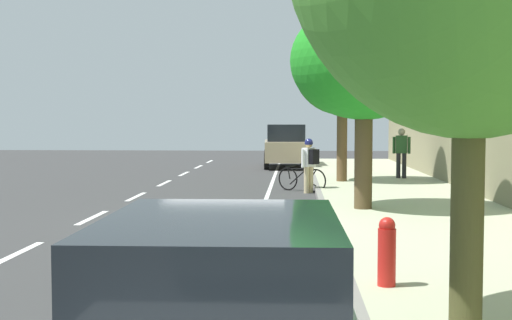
% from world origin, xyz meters
% --- Properties ---
extents(ground, '(69.33, 69.33, 0.00)m').
position_xyz_m(ground, '(0.00, 0.00, 0.00)').
color(ground, '#363636').
extents(sidewalk, '(4.15, 43.33, 0.16)m').
position_xyz_m(sidewalk, '(4.29, 0.00, 0.08)').
color(sidewalk, '#ADB091').
rests_on(sidewalk, ground).
extents(curb_edge, '(0.16, 43.33, 0.16)m').
position_xyz_m(curb_edge, '(2.14, 0.00, 0.08)').
color(curb_edge, gray).
rests_on(curb_edge, ground).
extents(lane_stripe_centre, '(0.14, 44.20, 0.01)m').
position_xyz_m(lane_stripe_centre, '(-3.05, 0.43, 0.00)').
color(lane_stripe_centre, white).
rests_on(lane_stripe_centre, ground).
extents(lane_stripe_bike_edge, '(0.12, 43.33, 0.01)m').
position_xyz_m(lane_stripe_bike_edge, '(0.67, 0.00, 0.00)').
color(lane_stripe_bike_edge, white).
rests_on(lane_stripe_bike_edge, ground).
extents(parked_suv_tan_mid, '(2.11, 4.77, 1.99)m').
position_xyz_m(parked_suv_tan_mid, '(1.02, 17.13, 1.03)').
color(parked_suv_tan_mid, tan).
rests_on(parked_suv_tan_mid, ground).
extents(bicycle_at_curb, '(1.46, 1.05, 0.77)m').
position_xyz_m(bicycle_at_curb, '(1.67, 6.37, 0.38)').
color(bicycle_at_curb, black).
rests_on(bicycle_at_curb, ground).
extents(cyclist_with_backpack, '(0.54, 0.55, 1.63)m').
position_xyz_m(cyclist_with_backpack, '(1.89, 5.90, 0.99)').
color(cyclist_with_backpack, '#C6B284').
rests_on(cyclist_with_backpack, ground).
extents(street_tree_mid_block, '(3.35, 3.35, 4.70)m').
position_xyz_m(street_tree_mid_block, '(3.01, 1.16, 3.49)').
color(street_tree_mid_block, '#4D3D25').
rests_on(street_tree_mid_block, sidewalk).
extents(street_tree_far_end, '(3.26, 3.26, 5.42)m').
position_xyz_m(street_tree_far_end, '(3.01, 8.25, 3.94)').
color(street_tree_far_end, brown).
rests_on(street_tree_far_end, sidewalk).
extents(pedestrian_on_phone, '(0.60, 0.33, 1.73)m').
position_xyz_m(pedestrian_on_phone, '(5.17, 9.53, 1.14)').
color(pedestrian_on_phone, black).
rests_on(pedestrian_on_phone, sidewalk).
extents(fire_hydrant, '(0.22, 0.22, 0.84)m').
position_xyz_m(fire_hydrant, '(2.57, -6.17, 0.58)').
color(fire_hydrant, red).
rests_on(fire_hydrant, sidewalk).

